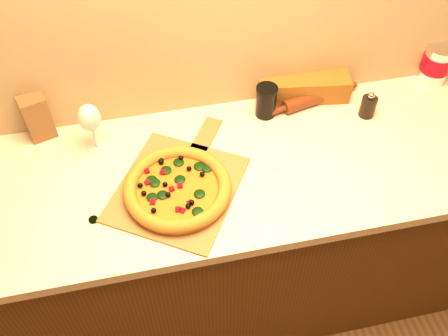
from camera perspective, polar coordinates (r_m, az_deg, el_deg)
The scene contains 12 objects.
cabinet at distance 2.11m, azimuth 1.39°, elevation -8.10°, with size 2.80×0.65×0.86m, color #4A2D0F.
countertop at distance 1.75m, azimuth 1.66°, elevation -0.16°, with size 2.84×0.68×0.04m, color beige.
pizza_peel at distance 1.68m, azimuth -5.14°, elevation -1.96°, with size 0.54×0.60×0.01m.
pizza at distance 1.64m, azimuth -5.33°, elevation -2.34°, with size 0.35×0.35×0.05m.
bottle_cap at distance 1.64m, azimuth -14.71°, elevation -5.73°, with size 0.03×0.03×0.01m, color black.
pepper_grinder at distance 1.96m, azimuth 16.15°, elevation 6.83°, with size 0.06×0.06×0.11m.
rolling_pin at distance 1.97m, azimuth 10.30°, elevation 7.86°, with size 0.38×0.11×0.05m.
coffee_canister at distance 2.19m, azimuth 23.10°, elevation 10.95°, with size 0.12×0.12×0.16m.
bread_bag at distance 1.98m, azimuth 9.01°, elevation 9.14°, with size 0.35×0.11×0.10m, color brown.
wine_glass at distance 1.75m, azimuth -15.12°, elevation 5.43°, with size 0.08×0.08×0.20m.
paper_bag at distance 1.89m, azimuth -20.54°, elevation 5.46°, with size 0.09×0.07×0.18m, color brown.
dark_jar at distance 1.88m, azimuth 4.84°, elevation 7.63°, with size 0.08×0.08×0.13m.
Camera 1 is at (-0.29, 0.33, 2.21)m, focal length 40.00 mm.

